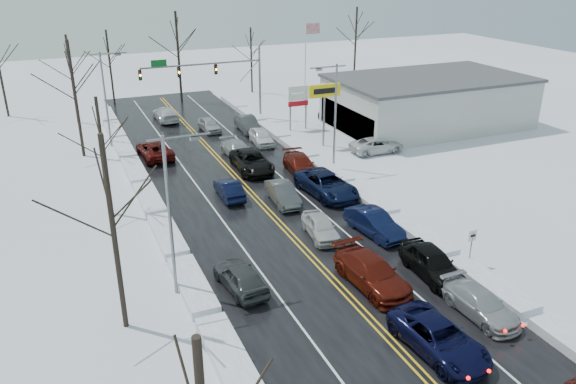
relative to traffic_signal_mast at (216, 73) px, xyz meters
name	(u,v)px	position (x,y,z in m)	size (l,w,h in m)	color
ground	(290,234)	(-3.45, -27.99, -5.48)	(160.00, 160.00, 0.00)	silver
road_surface	(278,222)	(-3.45, -25.99, -5.47)	(14.00, 84.00, 0.01)	black
snow_bank_left	(169,242)	(-11.05, -25.99, -5.48)	(1.54, 72.00, 0.52)	white
snow_bank_right	(372,204)	(4.15, -25.99, -5.48)	(1.54, 72.00, 0.52)	white
traffic_signal_mast	(216,73)	(0.00, 0.00, 0.00)	(13.28, 0.39, 8.00)	slate
tires_plus_sign	(325,95)	(7.05, -12.00, -0.49)	(3.20, 0.34, 6.00)	slate
used_vehicles_sign	(298,99)	(7.05, -5.99, -2.16)	(2.20, 0.22, 4.65)	slate
speed_limit_sign	(472,241)	(4.75, -35.99, -3.84)	(0.55, 0.09, 2.35)	slate
flagpole	(307,58)	(11.72, 2.01, 0.45)	(1.87, 1.20, 10.00)	silver
dealership_building	(428,101)	(20.53, -9.99, -2.82)	(20.40, 12.40, 5.30)	#BBBBB6
streetlight_ne	(333,109)	(4.85, -17.99, -0.17)	(3.20, 0.25, 9.00)	slate
streetlight_sw	(173,204)	(-11.74, -31.99, -0.17)	(3.20, 0.25, 9.00)	slate
streetlight_nw	(107,92)	(-11.74, -3.99, -0.17)	(3.20, 0.25, 9.00)	slate
tree_left_b	(109,198)	(-14.95, -33.99, 1.51)	(4.00, 4.00, 10.00)	#2D231C
tree_left_c	(101,134)	(-13.95, -19.99, 0.46)	(3.40, 3.40, 8.50)	#2D231C
tree_left_d	(72,76)	(-14.65, -5.99, 1.86)	(4.20, 4.20, 10.50)	#2D231C
tree_left_e	(70,62)	(-14.25, 6.01, 1.16)	(3.80, 3.80, 9.50)	#2D231C
tree_far_b	(109,53)	(-9.45, 13.01, 0.81)	(3.60, 3.60, 9.00)	#2D231C
tree_far_c	(177,39)	(-1.45, 11.01, 2.21)	(4.40, 4.40, 11.00)	#2D231C
tree_far_d	(251,48)	(8.55, 12.51, 0.46)	(3.40, 3.40, 8.50)	#2D231C
tree_far_e	(356,30)	(24.55, 13.01, 1.86)	(4.20, 4.20, 10.50)	#2D231C
queued_car_2	(437,351)	(-1.84, -41.73, -5.48)	(2.49, 5.39, 1.50)	black
queued_car_3	(371,285)	(-1.74, -35.60, -5.48)	(2.31, 5.69, 1.65)	#54130B
queued_car_4	(320,236)	(-1.71, -29.13, -5.48)	(1.69, 4.19, 1.43)	silver
queued_car_5	(283,203)	(-1.88, -23.12, -5.48)	(1.57, 4.51, 1.49)	#404345
queued_car_6	(252,170)	(-1.65, -15.71, -5.48)	(2.73, 5.92, 1.64)	black
queued_car_7	(238,157)	(-1.65, -11.91, -5.48)	(1.99, 4.89, 1.42)	#999DA1
queued_car_8	(210,131)	(-1.78, -2.90, -5.48)	(1.63, 4.06, 1.38)	#A4A5AC
queued_car_11	(479,315)	(1.89, -40.23, -5.48)	(1.89, 4.64, 1.35)	#999CA0
queued_car_12	(431,275)	(2.00, -36.01, -5.48)	(1.99, 4.95, 1.69)	black
queued_car_13	(374,234)	(1.71, -30.18, -5.48)	(1.67, 4.79, 1.58)	black
queued_car_14	(326,195)	(1.81, -23.01, -5.48)	(2.86, 6.19, 1.72)	black
queued_car_15	(300,173)	(1.95, -17.87, -5.48)	(2.08, 5.12, 1.49)	#52120B
queued_car_16	(262,144)	(1.69, -9.17, -5.48)	(1.76, 4.37, 1.49)	white
queued_car_17	(248,131)	(1.91, -4.52, -5.48)	(1.66, 4.77, 1.57)	#3B3D40
oncoming_car_0	(230,198)	(-5.26, -20.61, -5.48)	(1.47, 4.22, 1.39)	black
oncoming_car_1	(155,158)	(-8.68, -9.09, -5.48)	(2.56, 5.55, 1.54)	#4D0D0A
oncoming_car_2	(166,121)	(-5.15, 3.01, -5.48)	(2.19, 5.39, 1.57)	silver
oncoming_car_3	(241,289)	(-8.59, -33.04, -5.48)	(1.80, 4.46, 1.52)	#383B3D
parked_car_0	(376,152)	(10.72, -15.82, -5.48)	(2.37, 5.13, 1.43)	silver
parked_car_1	(387,140)	(13.73, -13.03, -5.48)	(1.88, 4.63, 1.34)	silver
parked_car_2	(332,123)	(11.59, -5.12, -5.48)	(1.86, 4.63, 1.58)	black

